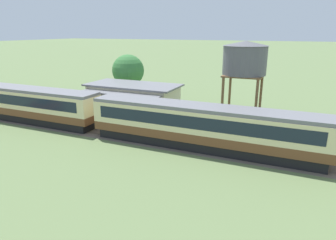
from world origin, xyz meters
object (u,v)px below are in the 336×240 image
at_px(passenger_train, 205,125).
at_px(station_building, 133,99).
at_px(yard_tree_0, 128,71).
at_px(water_tower, 245,59).

height_order(passenger_train, station_building, passenger_train).
bearing_deg(yard_tree_0, station_building, -54.55).
bearing_deg(passenger_train, station_building, 146.82).
relative_size(station_building, water_tower, 1.26).
height_order(water_tower, yard_tree_0, water_tower).
xyz_separation_m(passenger_train, yard_tree_0, (-16.06, 13.76, 2.36)).
bearing_deg(water_tower, yard_tree_0, 162.45).
relative_size(station_building, yard_tree_0, 1.68).
height_order(passenger_train, water_tower, water_tower).
distance_m(station_building, yard_tree_0, 7.92).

